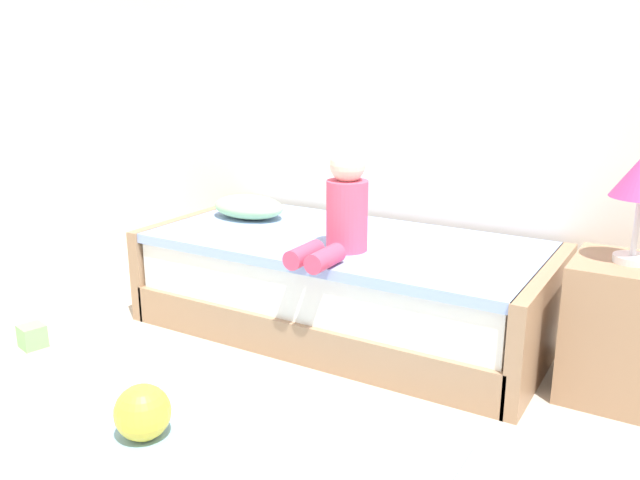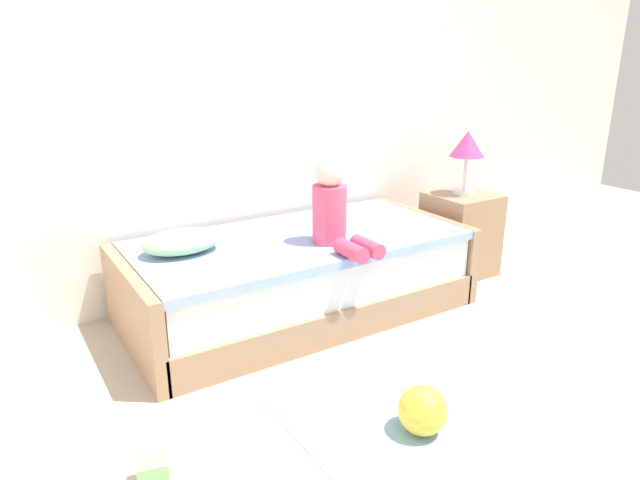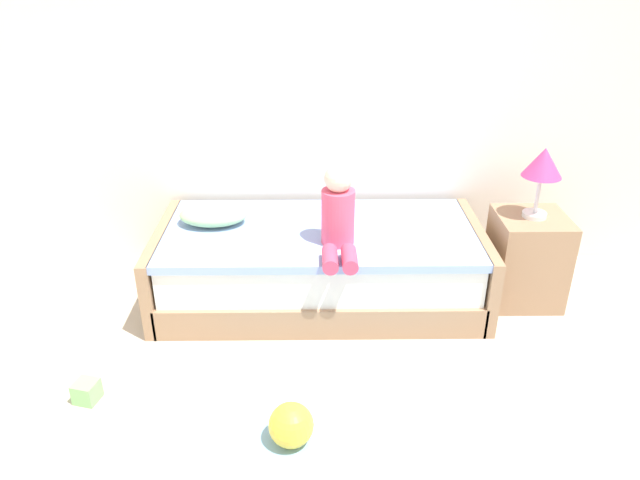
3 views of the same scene
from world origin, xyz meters
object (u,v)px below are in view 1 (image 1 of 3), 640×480
nightstand (622,330)px  child_figure (342,211)px  toy_block (32,336)px  toy_ball (143,412)px  pillow (249,207)px  bed (344,284)px

nightstand → child_figure: size_ratio=1.18×
toy_block → toy_ball: bearing=-15.9°
nightstand → toy_ball: bearing=-139.6°
toy_ball → child_figure: bearing=76.7°
nightstand → pillow: pillow is taller
bed → toy_block: bed is taller
bed → pillow: size_ratio=4.80×
bed → toy_ball: bed is taller
toy_ball → toy_block: toy_ball is taller
bed → nightstand: (1.35, -0.04, 0.05)m
bed → toy_ball: (-0.15, -1.31, -0.14)m
toy_ball → bed: bearing=83.5°
pillow → bed: bearing=-8.3°
child_figure → pillow: child_figure is taller
child_figure → toy_block: size_ratio=4.44×
child_figure → pillow: (-0.80, 0.33, -0.14)m
child_figure → toy_ball: 1.27m
nightstand → toy_ball: nightstand is taller
toy_block → bed: bearing=39.5°
pillow → toy_ball: pillow is taller
bed → toy_block: (-1.22, -1.01, -0.19)m
pillow → toy_ball: 1.58m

